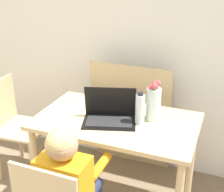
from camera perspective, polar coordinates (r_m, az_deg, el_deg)
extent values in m
cube|color=white|center=(2.62, 7.77, 11.79)|extent=(6.40, 0.05, 2.50)
cube|color=#D6B784|center=(2.20, 0.78, -4.64)|extent=(1.13, 0.67, 0.03)
cylinder|color=#D6B784|center=(2.40, -13.68, -13.26)|extent=(0.05, 0.05, 0.72)
cylinder|color=#D6B784|center=(2.79, -7.12, -7.05)|extent=(0.05, 0.05, 0.72)
cylinder|color=#D6B784|center=(2.53, 14.28, -11.22)|extent=(0.05, 0.05, 0.72)
cube|color=#D6B784|center=(2.81, -15.95, -5.74)|extent=(0.43, 0.43, 0.02)
cube|color=#D6B784|center=(2.82, -19.68, -1.24)|extent=(0.04, 0.38, 0.41)
cylinder|color=#D6B784|center=(2.72, -14.29, -12.13)|extent=(0.04, 0.04, 0.43)
cylinder|color=#D6B784|center=(2.96, -10.91, -8.63)|extent=(0.04, 0.04, 0.43)
cylinder|color=#D6B784|center=(3.13, -16.46, -7.43)|extent=(0.04, 0.04, 0.43)
cube|color=orange|center=(1.81, -8.67, -15.85)|extent=(0.28, 0.18, 0.35)
sphere|color=tan|center=(1.66, -9.21, -8.76)|extent=(0.18, 0.18, 0.18)
sphere|color=#D8BC72|center=(1.63, -9.53, -8.36)|extent=(0.15, 0.15, 0.15)
cylinder|color=navy|center=(2.03, -7.93, -16.68)|extent=(0.09, 0.28, 0.09)
cylinder|color=orange|center=(1.90, -2.24, -12.75)|extent=(0.06, 0.24, 0.06)
cylinder|color=orange|center=(1.99, -8.65, -11.10)|extent=(0.06, 0.24, 0.06)
cube|color=black|center=(2.14, -0.49, -4.80)|extent=(0.41, 0.32, 0.01)
cube|color=#2D2D2D|center=(2.14, -0.49, -4.66)|extent=(0.35, 0.24, 0.00)
cube|color=black|center=(2.17, -0.31, -0.97)|extent=(0.36, 0.15, 0.22)
cube|color=black|center=(2.18, -0.30, -0.92)|extent=(0.32, 0.13, 0.19)
cylinder|color=silver|center=(2.16, 7.59, -1.51)|extent=(0.10, 0.10, 0.23)
cylinder|color=#3D7A38|center=(2.14, 8.25, -0.48)|extent=(0.01, 0.01, 0.23)
sphere|color=#CC4C4C|center=(2.10, 8.42, 2.34)|extent=(0.04, 0.04, 0.04)
cylinder|color=#3D7A38|center=(2.16, 7.61, -0.34)|extent=(0.01, 0.01, 0.22)
sphere|color=#CC4C4C|center=(2.12, 7.76, 2.33)|extent=(0.03, 0.03, 0.03)
cylinder|color=#3D7A38|center=(2.15, 7.02, -0.84)|extent=(0.01, 0.01, 0.19)
sphere|color=#CC4C4C|center=(2.11, 7.15, 1.56)|extent=(0.04, 0.04, 0.04)
cylinder|color=#3D7A38|center=(2.12, 7.66, -0.86)|extent=(0.01, 0.01, 0.21)
sphere|color=#CC4C4C|center=(2.08, 7.82, 1.82)|extent=(0.04, 0.04, 0.04)
cylinder|color=silver|center=(2.10, 5.14, -2.51)|extent=(0.06, 0.06, 0.21)
cylinder|color=#262628|center=(2.05, 5.26, 0.44)|extent=(0.04, 0.04, 0.02)
cube|color=tan|center=(2.78, 3.40, -3.80)|extent=(0.71, 0.15, 1.00)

